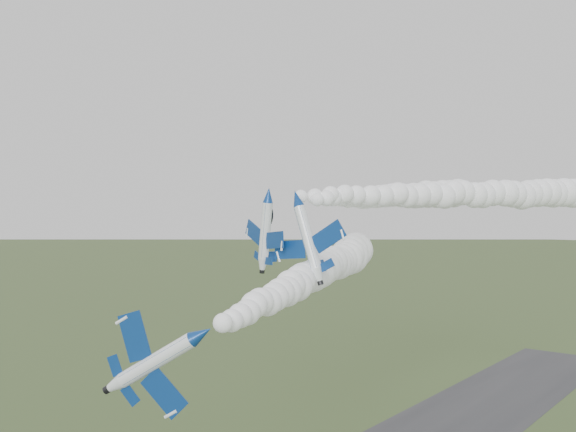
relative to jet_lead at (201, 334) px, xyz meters
name	(u,v)px	position (x,y,z in m)	size (l,w,h in m)	color
jet_lead	(201,334)	(0.00, 0.00, 0.00)	(6.11, 11.06, 8.18)	white
smoke_trail_jet_lead	(311,276)	(-10.64, 30.09, 1.82)	(5.72, 59.27, 5.72)	white
jet_pair_left	(268,195)	(-15.03, 26.56, 12.31)	(9.47, 11.09, 3.05)	white
smoke_trail_jet_pair_left	(469,194)	(-3.16, 63.81, 13.00)	(5.72, 73.79, 5.72)	white
jet_pair_right	(296,198)	(-10.66, 26.92, 11.83)	(9.93, 12.35, 3.97)	white
smoke_trail_jet_pair_right	(405,195)	(-14.34, 62.72, 12.99)	(5.75, 66.78, 5.75)	white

